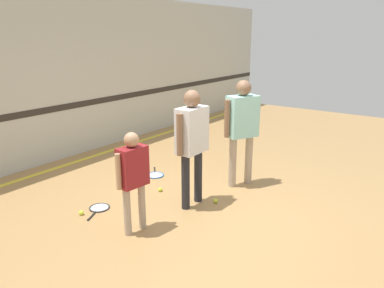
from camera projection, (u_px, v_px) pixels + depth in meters
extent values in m
plane|color=#A87F4C|center=(203.00, 205.00, 5.45)|extent=(16.00, 16.00, 0.00)
cube|color=beige|center=(49.00, 79.00, 6.97)|extent=(16.00, 0.06, 3.20)
cube|color=#2D2823|center=(53.00, 109.00, 7.11)|extent=(16.00, 0.01, 0.12)
cube|color=yellow|center=(70.00, 163.00, 7.20)|extent=(14.40, 0.10, 0.01)
cylinder|color=#232328|center=(186.00, 182.00, 5.25)|extent=(0.12, 0.12, 0.81)
cylinder|color=#232328|center=(198.00, 176.00, 5.49)|extent=(0.12, 0.12, 0.81)
cube|color=silver|center=(192.00, 130.00, 5.16)|extent=(0.47, 0.26, 0.64)
sphere|color=brown|center=(192.00, 99.00, 5.04)|extent=(0.24, 0.24, 0.24)
cylinder|color=brown|center=(180.00, 135.00, 4.95)|extent=(0.08, 0.08, 0.57)
cylinder|color=brown|center=(203.00, 127.00, 5.38)|extent=(0.08, 0.08, 0.57)
cylinder|color=tan|center=(127.00, 212.00, 4.58)|extent=(0.09, 0.09, 0.62)
cylinder|color=tan|center=(142.00, 205.00, 4.74)|extent=(0.09, 0.09, 0.62)
cube|color=maroon|center=(133.00, 167.00, 4.50)|extent=(0.38, 0.24, 0.49)
sphere|color=tan|center=(131.00, 140.00, 4.41)|extent=(0.18, 0.18, 0.18)
cylinder|color=tan|center=(118.00, 172.00, 4.35)|extent=(0.06, 0.06, 0.44)
cylinder|color=tan|center=(146.00, 163.00, 4.66)|extent=(0.06, 0.06, 0.44)
cylinder|color=tan|center=(249.00, 159.00, 6.16)|extent=(0.12, 0.12, 0.83)
cylinder|color=tan|center=(233.00, 162.00, 6.03)|extent=(0.12, 0.12, 0.83)
cube|color=#99D8D1|center=(242.00, 116.00, 5.88)|extent=(0.55, 0.45, 0.65)
sphere|color=brown|center=(244.00, 88.00, 5.76)|extent=(0.24, 0.24, 0.24)
cylinder|color=brown|center=(257.00, 115.00, 6.01)|extent=(0.09, 0.09, 0.59)
cylinder|color=brown|center=(227.00, 119.00, 5.76)|extent=(0.09, 0.09, 0.59)
torus|color=#28282D|center=(100.00, 208.00, 5.36)|extent=(0.39, 0.39, 0.02)
cylinder|color=silver|center=(100.00, 208.00, 5.36)|extent=(0.25, 0.25, 0.01)
cylinder|color=black|center=(92.00, 216.00, 5.11)|extent=(0.22, 0.13, 0.02)
sphere|color=black|center=(88.00, 220.00, 5.00)|extent=(0.03, 0.03, 0.03)
torus|color=blue|center=(155.00, 175.00, 6.59)|extent=(0.44, 0.44, 0.02)
cylinder|color=silver|center=(155.00, 175.00, 6.59)|extent=(0.27, 0.27, 0.01)
cylinder|color=black|center=(155.00, 170.00, 6.84)|extent=(0.19, 0.18, 0.02)
sphere|color=black|center=(154.00, 168.00, 6.95)|extent=(0.03, 0.03, 0.03)
sphere|color=#CCE038|center=(216.00, 201.00, 5.53)|extent=(0.07, 0.07, 0.07)
sphere|color=#CCE038|center=(81.00, 213.00, 5.15)|extent=(0.07, 0.07, 0.07)
sphere|color=#CCE038|center=(160.00, 190.00, 5.92)|extent=(0.07, 0.07, 0.07)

